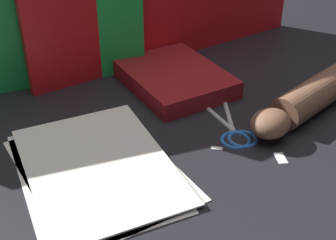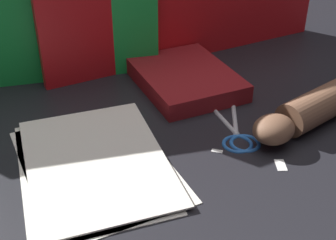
% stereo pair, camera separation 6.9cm
% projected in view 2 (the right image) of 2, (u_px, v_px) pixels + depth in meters
% --- Properties ---
extents(ground_plane, '(6.00, 6.00, 0.00)m').
position_uv_depth(ground_plane, '(155.00, 149.00, 0.83)').
color(ground_plane, black).
extents(backdrop_panel_left, '(0.63, 0.10, 0.37)m').
position_uv_depth(backdrop_panel_left, '(3.00, 1.00, 0.94)').
color(backdrop_panel_left, green).
rests_on(backdrop_panel_left, ground_plane).
extents(paper_stack, '(0.26, 0.34, 0.01)m').
position_uv_depth(paper_stack, '(94.00, 163.00, 0.78)').
color(paper_stack, white).
rests_on(paper_stack, ground_plane).
extents(book_closed, '(0.20, 0.26, 0.04)m').
position_uv_depth(book_closed, '(185.00, 78.00, 1.01)').
color(book_closed, maroon).
rests_on(book_closed, ground_plane).
extents(scissors, '(0.10, 0.18, 0.01)m').
position_uv_depth(scissors, '(237.00, 134.00, 0.86)').
color(scissors, silver).
rests_on(scissors, ground_plane).
extents(hand_forearm, '(0.33, 0.16, 0.07)m').
position_uv_depth(hand_forearm, '(318.00, 106.00, 0.89)').
color(hand_forearm, brown).
rests_on(hand_forearm, ground_plane).
extents(paper_scrap_near, '(0.02, 0.02, 0.00)m').
position_uv_depth(paper_scrap_near, '(217.00, 151.00, 0.82)').
color(paper_scrap_near, white).
rests_on(paper_scrap_near, ground_plane).
extents(paper_scrap_mid, '(0.03, 0.04, 0.00)m').
position_uv_depth(paper_scrap_mid, '(281.00, 165.00, 0.79)').
color(paper_scrap_mid, white).
rests_on(paper_scrap_mid, ground_plane).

